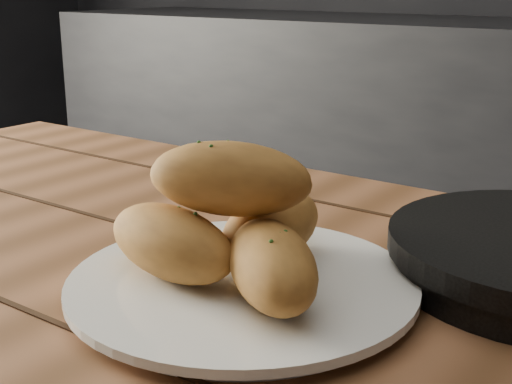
% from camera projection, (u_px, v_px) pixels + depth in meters
% --- Properties ---
extents(counter, '(2.80, 0.60, 0.90)m').
position_uv_depth(counter, '(456.00, 175.00, 2.14)').
color(counter, black).
rests_on(counter, ground).
extents(plate, '(0.30, 0.30, 0.02)m').
position_uv_depth(plate, '(242.00, 287.00, 0.61)').
color(plate, white).
rests_on(plate, table).
extents(bread_rolls, '(0.25, 0.22, 0.12)m').
position_uv_depth(bread_rolls, '(235.00, 228.00, 0.60)').
color(bread_rolls, '#BB7B33').
rests_on(bread_rolls, plate).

